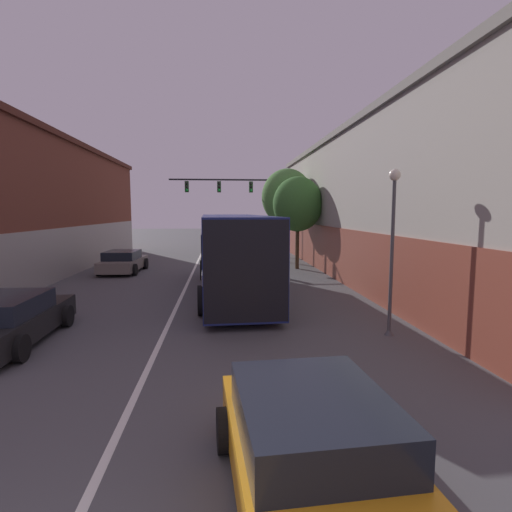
{
  "coord_description": "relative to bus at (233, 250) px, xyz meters",
  "views": [
    {
      "loc": [
        1.64,
        -2.11,
        3.45
      ],
      "look_at": [
        3.02,
        13.64,
        1.68
      ],
      "focal_mm": 28.0,
      "sensor_mm": 36.0,
      "label": 1
    }
  ],
  "objects": [
    {
      "name": "street_tree_near",
      "position": [
        4.1,
        6.99,
        2.03
      ],
      "size": [
        2.97,
        2.67,
        5.52
      ],
      "color": "#4C3823",
      "rests_on": "ground_plane"
    },
    {
      "name": "lane_center_line",
      "position": [
        -2.12,
        1.23,
        -1.85
      ],
      "size": [
        0.14,
        43.63,
        0.01
      ],
      "color": "silver",
      "rests_on": "ground_plane"
    },
    {
      "name": "parked_car_left_mid",
      "position": [
        -6.07,
        6.44,
        -1.25
      ],
      "size": [
        2.24,
        4.28,
        1.24
      ],
      "rotation": [
        0.0,
        0.0,
        1.53
      ],
      "color": "slate",
      "rests_on": "ground_plane"
    },
    {
      "name": "hatchback_foreground",
      "position": [
        0.6,
        -12.46,
        -1.22
      ],
      "size": [
        2.37,
        4.42,
        1.32
      ],
      "rotation": [
        0.0,
        0.0,
        1.64
      ],
      "color": "orange",
      "rests_on": "ground_plane"
    },
    {
      "name": "bus",
      "position": [
        0.0,
        0.0,
        0.0
      ],
      "size": [
        3.16,
        11.34,
        3.29
      ],
      "rotation": [
        0.0,
        0.0,
        1.61
      ],
      "color": "navy",
      "rests_on": "ground_plane"
    },
    {
      "name": "parked_car_left_near",
      "position": [
        -5.99,
        -6.04,
        -1.22
      ],
      "size": [
        2.01,
        4.66,
        1.3
      ],
      "rotation": [
        0.0,
        0.0,
        1.58
      ],
      "color": "black",
      "rests_on": "ground_plane"
    },
    {
      "name": "street_lamp",
      "position": [
        4.19,
        -6.18,
        0.79
      ],
      "size": [
        0.31,
        0.31,
        4.58
      ],
      "color": "#47474C",
      "rests_on": "ground_plane"
    },
    {
      "name": "building_right_storefront",
      "position": [
        9.18,
        3.61,
        2.04
      ],
      "size": [
        7.98,
        29.53,
        7.54
      ],
      "color": "#9E998E",
      "rests_on": "ground_plane"
    },
    {
      "name": "traffic_signal_gantry",
      "position": [
        1.36,
        13.03,
        2.71
      ],
      "size": [
        8.61,
        0.36,
        6.07
      ],
      "color": "black",
      "rests_on": "ground_plane"
    },
    {
      "name": "street_tree_far",
      "position": [
        3.96,
        10.05,
        2.56
      ],
      "size": [
        3.43,
        3.08,
        6.31
      ],
      "color": "#4C3823",
      "rests_on": "ground_plane"
    }
  ]
}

